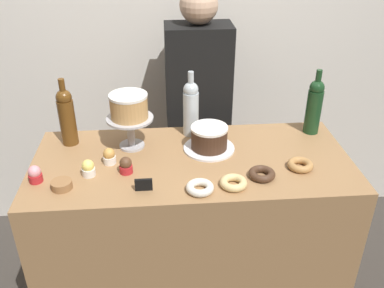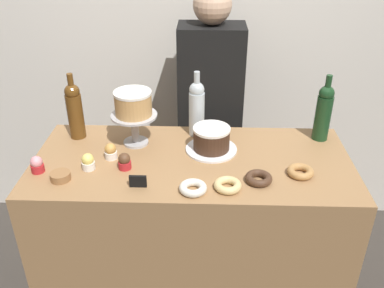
{
  "view_description": "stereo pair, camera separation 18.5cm",
  "coord_description": "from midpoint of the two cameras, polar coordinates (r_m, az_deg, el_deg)",
  "views": [
    {
      "loc": [
        -0.13,
        -1.61,
        1.94
      ],
      "look_at": [
        0.0,
        0.0,
        1.03
      ],
      "focal_mm": 39.48,
      "sensor_mm": 36.0,
      "label": 1
    },
    {
      "loc": [
        0.05,
        -1.61,
        1.94
      ],
      "look_at": [
        0.0,
        0.0,
        1.03
      ],
      "focal_mm": 39.48,
      "sensor_mm": 36.0,
      "label": 2
    }
  ],
  "objects": [
    {
      "name": "wine_bottle_green",
      "position": [
        2.12,
        19.79,
        4.08
      ],
      "size": [
        0.08,
        0.08,
        0.33
      ],
      "color": "#193D1E",
      "rests_on": "display_counter"
    },
    {
      "name": "chocolate_round_cake",
      "position": [
        1.94,
        5.39,
        0.71
      ],
      "size": [
        0.17,
        0.17,
        0.11
      ],
      "color": "#3D2619",
      "rests_on": "silver_serving_platter"
    },
    {
      "name": "back_wall",
      "position": [
        2.59,
        2.8,
        15.19
      ],
      "size": [
        6.0,
        0.05,
        2.6
      ],
      "color": "silver",
      "rests_on": "ground_plane"
    },
    {
      "name": "cupcake_caramel",
      "position": [
        1.9,
        -8.21,
        -1.04
      ],
      "size": [
        0.06,
        0.06,
        0.07
      ],
      "color": "white",
      "rests_on": "display_counter"
    },
    {
      "name": "display_counter",
      "position": [
        2.18,
        2.49,
        -12.84
      ],
      "size": [
        1.43,
        0.64,
        0.95
      ],
      "color": "#997047",
      "rests_on": "ground_plane"
    },
    {
      "name": "white_layer_cake",
      "position": [
        1.93,
        -5.25,
        5.45
      ],
      "size": [
        0.17,
        0.17,
        0.11
      ],
      "color": "tan",
      "rests_on": "cake_stand_pedestal"
    },
    {
      "name": "cupcake_chocolate",
      "position": [
        1.82,
        -6.25,
        -2.44
      ],
      "size": [
        0.06,
        0.06,
        0.07
      ],
      "color": "red",
      "rests_on": "display_counter"
    },
    {
      "name": "cookie_stack",
      "position": [
        1.8,
        -14.59,
        -4.33
      ],
      "size": [
        0.08,
        0.08,
        0.03
      ],
      "color": "olive",
      "rests_on": "display_counter"
    },
    {
      "name": "wine_bottle_amber",
      "position": [
        2.06,
        -13.12,
        4.45
      ],
      "size": [
        0.08,
        0.08,
        0.33
      ],
      "color": "#5B3814",
      "rests_on": "display_counter"
    },
    {
      "name": "donut_chocolate",
      "position": [
        1.77,
        11.98,
        -4.65
      ],
      "size": [
        0.11,
        0.11,
        0.03
      ],
      "color": "#472D1E",
      "rests_on": "display_counter"
    },
    {
      "name": "donut_sugar",
      "position": [
        1.68,
        3.3,
        -6.05
      ],
      "size": [
        0.11,
        0.11,
        0.03
      ],
      "color": "silver",
      "rests_on": "display_counter"
    },
    {
      "name": "donut_glazed",
      "position": [
        1.71,
        7.96,
        -5.65
      ],
      "size": [
        0.11,
        0.11,
        0.03
      ],
      "color": "#E0C17F",
      "rests_on": "display_counter"
    },
    {
      "name": "cupcake_lemon",
      "position": [
        1.84,
        -11.1,
        -2.48
      ],
      "size": [
        0.06,
        0.06,
        0.07
      ],
      "color": "white",
      "rests_on": "display_counter"
    },
    {
      "name": "price_sign_chalkboard",
      "position": [
        1.7,
        -4.25,
        -5.16
      ],
      "size": [
        0.07,
        0.01,
        0.05
      ],
      "color": "black",
      "rests_on": "display_counter"
    },
    {
      "name": "wine_bottle_clear",
      "position": [
        2.04,
        3.25,
        4.88
      ],
      "size": [
        0.08,
        0.08,
        0.33
      ],
      "color": "#B2BCC1",
      "rests_on": "display_counter"
    },
    {
      "name": "cake_stand_pedestal",
      "position": [
        1.98,
        -5.11,
        2.64
      ],
      "size": [
        0.22,
        0.22,
        0.15
      ],
      "color": "#B2B2B7",
      "rests_on": "display_counter"
    },
    {
      "name": "silver_serving_platter",
      "position": [
        1.97,
        5.31,
        -0.78
      ],
      "size": [
        0.24,
        0.24,
        0.01
      ],
      "color": "white",
      "rests_on": "display_counter"
    },
    {
      "name": "donut_maple",
      "position": [
        1.86,
        17.24,
        -3.68
      ],
      "size": [
        0.11,
        0.11,
        0.03
      ],
      "color": "#B27F47",
      "rests_on": "display_counter"
    },
    {
      "name": "barista_figure",
      "position": [
        2.47,
        4.56,
        2.99
      ],
      "size": [
        0.36,
        0.22,
        1.6
      ],
      "color": "black",
      "rests_on": "ground_plane"
    },
    {
      "name": "cupcake_strawberry",
      "position": [
        1.87,
        -17.6,
        -2.76
      ],
      "size": [
        0.06,
        0.06,
        0.07
      ],
      "color": "red",
      "rests_on": "display_counter"
    }
  ]
}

